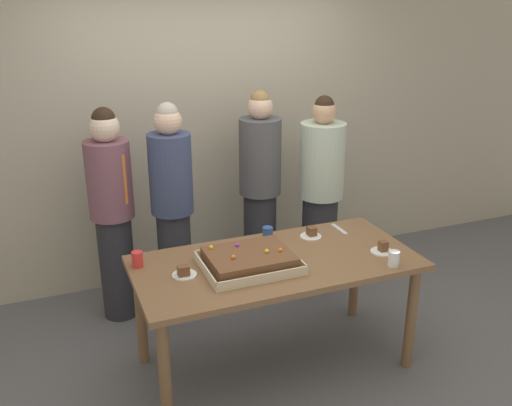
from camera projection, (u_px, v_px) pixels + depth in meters
ground_plane at (274, 363)px, 3.88m from camera, size 12.00×12.00×0.00m
interior_back_panel at (201, 106)px, 4.75m from camera, size 8.00×0.12×3.00m
party_table at (276, 273)px, 3.64m from camera, size 1.82×0.87×0.79m
sheet_cake at (249, 260)px, 3.50m from camera, size 0.58×0.47×0.12m
plated_slice_near_left at (382, 249)px, 3.71m from camera, size 0.15×0.15×0.08m
plated_slice_near_right at (184, 273)px, 3.39m from camera, size 0.15×0.15×0.07m
plated_slice_far_left at (311, 234)px, 3.95m from camera, size 0.15×0.15×0.07m
drink_cup_nearest at (137, 259)px, 3.51m from camera, size 0.07×0.07×0.10m
drink_cup_middle at (268, 234)px, 3.88m from camera, size 0.07×0.07×0.10m
drink_cup_far_end at (394, 259)px, 3.51m from camera, size 0.07×0.07×0.10m
cake_server_utensil at (339, 229)px, 4.07m from camera, size 0.03×0.20×0.01m
person_serving_front at (260, 190)px, 4.61m from camera, size 0.34×0.34×1.70m
person_green_shirt_behind at (321, 193)px, 4.64m from camera, size 0.37×0.37×1.65m
person_striped_tie_right at (173, 210)px, 4.19m from camera, size 0.32×0.32×1.68m
person_far_right_suit at (112, 212)px, 4.19m from camera, size 0.33×0.33×1.65m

